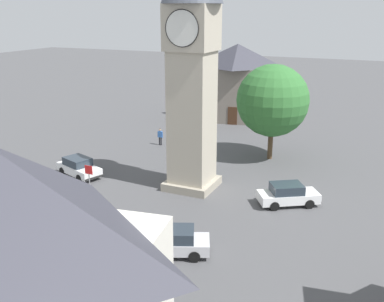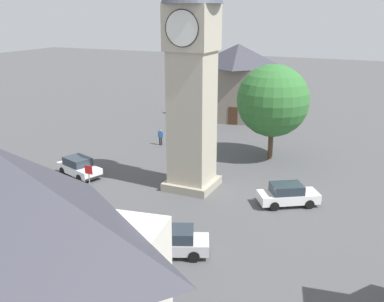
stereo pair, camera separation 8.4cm
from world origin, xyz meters
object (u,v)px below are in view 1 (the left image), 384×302
building_terrace_right (2,290)px  car_red_corner (79,167)px  pedestrian (160,135)px  road_sign (89,178)px  building_corner_back (237,82)px  tree (273,101)px  clock_tower (192,39)px  car_silver_kerb (173,242)px  car_blue_kerb (288,194)px

building_terrace_right → car_red_corner: bearing=123.0°
pedestrian → road_sign: 14.74m
building_corner_back → road_sign: bearing=-91.7°
building_corner_back → tree: bearing=-59.6°
clock_tower → car_silver_kerb: clock_tower is taller
pedestrian → building_terrace_right: size_ratio=0.17×
car_red_corner → building_terrace_right: building_terrace_right is taller
car_silver_kerb → tree: tree is taller
tree → car_red_corner: bearing=-140.1°
building_terrace_right → tree: bearing=89.2°
road_sign → car_red_corner: bearing=135.6°
car_blue_kerb → car_silver_kerb: 10.11m
car_silver_kerb → pedestrian: (-10.56, 18.21, 0.25)m
car_silver_kerb → road_sign: bearing=155.9°
tree → car_silver_kerb: bearing=-91.4°
car_silver_kerb → clock_tower: bearing=108.3°
building_corner_back → pedestrian: bearing=-103.0°
building_terrace_right → road_sign: (-8.31, 15.11, -3.00)m
clock_tower → pedestrian: bearing=130.2°
pedestrian → car_blue_kerb: bearing=-31.4°
clock_tower → building_corner_back: (-4.28, 22.55, -6.33)m
building_terrace_right → building_corner_back: bearing=99.7°
car_red_corner → car_blue_kerb: bearing=4.7°
car_blue_kerb → building_corner_back: 25.87m
car_blue_kerb → road_sign: (-12.50, -5.48, 1.14)m
car_silver_kerb → pedestrian: 21.05m
car_silver_kerb → tree: bearing=88.6°
car_silver_kerb → pedestrian: pedestrian is taller
road_sign → pedestrian: bearing=99.1°
car_silver_kerb → road_sign: 9.10m
clock_tower → building_terrace_right: size_ratio=1.91×
car_silver_kerb → tree: 19.13m
car_blue_kerb → pedestrian: 17.36m
building_corner_back → car_silver_kerb: bearing=-77.0°
pedestrian → building_terrace_right: bearing=-70.3°
clock_tower → tree: (3.56, 9.18, -5.63)m
building_terrace_right → road_sign: size_ratio=3.51×
car_red_corner → tree: (12.91, 10.77, 4.55)m
tree → building_corner_back: (-7.85, 13.37, -0.69)m
clock_tower → car_red_corner: bearing=-170.3°
tree → building_terrace_right: bearing=-90.8°
building_terrace_right → clock_tower: bearing=98.7°
clock_tower → road_sign: bearing=-132.0°
building_terrace_right → road_sign: bearing=118.8°
tree → building_corner_back: building_corner_back is taller
car_blue_kerb → tree: (-3.80, 9.41, 4.55)m
car_silver_kerb → pedestrian: bearing=120.1°
car_red_corner → tree: tree is taller
road_sign → clock_tower: bearing=48.0°
building_terrace_right → pedestrian: bearing=109.7°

